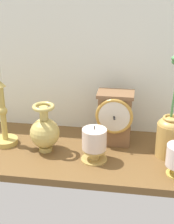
% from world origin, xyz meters
% --- Properties ---
extents(ground_plane, '(1.00, 0.36, 0.02)m').
position_xyz_m(ground_plane, '(0.00, 0.00, -0.01)').
color(ground_plane, brown).
extents(back_wall, '(1.20, 0.02, 0.65)m').
position_xyz_m(back_wall, '(0.00, 0.18, 0.33)').
color(back_wall, white).
rests_on(back_wall, ground_plane).
extents(mantel_clock, '(0.12, 0.10, 0.18)m').
position_xyz_m(mantel_clock, '(0.18, 0.07, 0.10)').
color(mantel_clock, brown).
rests_on(mantel_clock, ground_plane).
extents(candlestick_tall_left, '(0.08, 0.08, 0.37)m').
position_xyz_m(candlestick_tall_left, '(-0.19, 0.01, 0.11)').
color(candlestick_tall_left, tan).
rests_on(candlestick_tall_left, ground_plane).
extents(brass_vase_bulbous, '(0.10, 0.10, 0.16)m').
position_xyz_m(brass_vase_bulbous, '(-0.04, -0.02, 0.07)').
color(brass_vase_bulbous, tan).
rests_on(brass_vase_bulbous, ground_plane).
extents(brass_vase_jar, '(0.09, 0.09, 0.33)m').
position_xyz_m(brass_vase_jar, '(0.36, 0.01, 0.08)').
color(brass_vase_jar, tan).
rests_on(brass_vase_jar, ground_plane).
extents(pillar_candle_front, '(0.08, 0.08, 0.12)m').
position_xyz_m(pillar_candle_front, '(0.13, -0.05, 0.06)').
color(pillar_candle_front, tan).
rests_on(pillar_candle_front, ground_plane).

